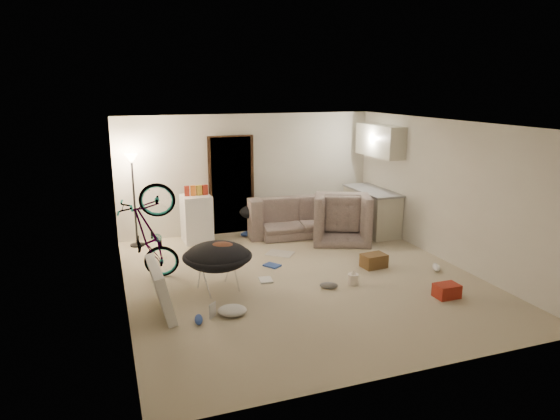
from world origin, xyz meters
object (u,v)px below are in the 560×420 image
object	(u,v)px
tv_box	(161,289)
mini_fridge	(197,219)
drink_case_b	(447,291)
bicycle	(151,254)
sofa	(296,218)
drink_case_a	(374,261)
kitchen_counter	(371,212)
juicer	(353,278)
saucer_chair	(218,262)
armchair	(341,221)
floor_lamp	(133,180)

from	to	relation	value
tv_box	mini_fridge	bearing A→B (deg)	69.16
drink_case_b	bicycle	bearing A→B (deg)	151.73
sofa	drink_case_a	distance (m)	2.47
drink_case_a	kitchen_counter	bearing A→B (deg)	56.37
drink_case_a	juicer	distance (m)	0.90
kitchen_counter	juicer	distance (m)	3.10
kitchen_counter	saucer_chair	size ratio (longest dim) A/B	1.42
kitchen_counter	juicer	size ratio (longest dim) A/B	6.16
tv_box	juicer	size ratio (longest dim) A/B	4.36
juicer	saucer_chair	bearing A→B (deg)	166.43
tv_box	drink_case_b	size ratio (longest dim) A/B	3.02
drink_case_b	kitchen_counter	bearing A→B (deg)	78.83
sofa	mini_fridge	world-z (taller)	mini_fridge
bicycle	juicer	size ratio (longest dim) A/B	6.75
mini_fridge	drink_case_b	size ratio (longest dim) A/B	2.70
armchair	mini_fridge	world-z (taller)	mini_fridge
mini_fridge	juicer	world-z (taller)	mini_fridge
kitchen_counter	mini_fridge	xyz separation A→B (m)	(-3.66, 0.55, 0.03)
armchair	saucer_chair	world-z (taller)	saucer_chair
bicycle	tv_box	xyz separation A→B (m)	(0.00, -1.27, -0.08)
kitchen_counter	juicer	xyz separation A→B (m)	(-1.76, -2.53, -0.34)
drink_case_b	drink_case_a	bearing A→B (deg)	104.17
kitchen_counter	sofa	xyz separation A→B (m)	(-1.56, 0.45, -0.13)
drink_case_b	tv_box	bearing A→B (deg)	167.36
mini_fridge	drink_case_a	world-z (taller)	mini_fridge
floor_lamp	juicer	bearing A→B (deg)	-45.99
sofa	juicer	xyz separation A→B (m)	(-0.20, -2.98, -0.21)
armchair	bicycle	bearing A→B (deg)	37.88
sofa	drink_case_a	world-z (taller)	sofa
tv_box	drink_case_b	xyz separation A→B (m)	(4.05, -0.91, -0.25)
mini_fridge	floor_lamp	bearing A→B (deg)	172.40
saucer_chair	drink_case_b	bearing A→B (deg)	-24.25
kitchen_counter	tv_box	world-z (taller)	kitchen_counter
sofa	saucer_chair	xyz separation A→B (m)	(-2.26, -2.49, 0.13)
sofa	mini_fridge	distance (m)	2.11
saucer_chair	drink_case_a	distance (m)	2.78
juicer	mini_fridge	bearing A→B (deg)	121.71
armchair	bicycle	distance (m)	4.02
tv_box	juicer	bearing A→B (deg)	-1.61
saucer_chair	juicer	xyz separation A→B (m)	(2.06, -0.50, -0.35)
bicycle	mini_fridge	bearing A→B (deg)	-21.13
kitchen_counter	mini_fridge	size ratio (longest dim) A/B	1.58
sofa	juicer	world-z (taller)	sofa
bicycle	juicer	xyz separation A→B (m)	(2.97, -1.26, -0.33)
saucer_chair	drink_case_b	size ratio (longest dim) A/B	3.01
sofa	drink_case_a	size ratio (longest dim) A/B	5.24
bicycle	drink_case_a	size ratio (longest dim) A/B	4.01
sofa	bicycle	distance (m)	3.61
floor_lamp	drink_case_b	xyz separation A→B (m)	(4.15, -4.10, -1.21)
sofa	tv_box	xyz separation A→B (m)	(-3.17, -2.99, 0.04)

